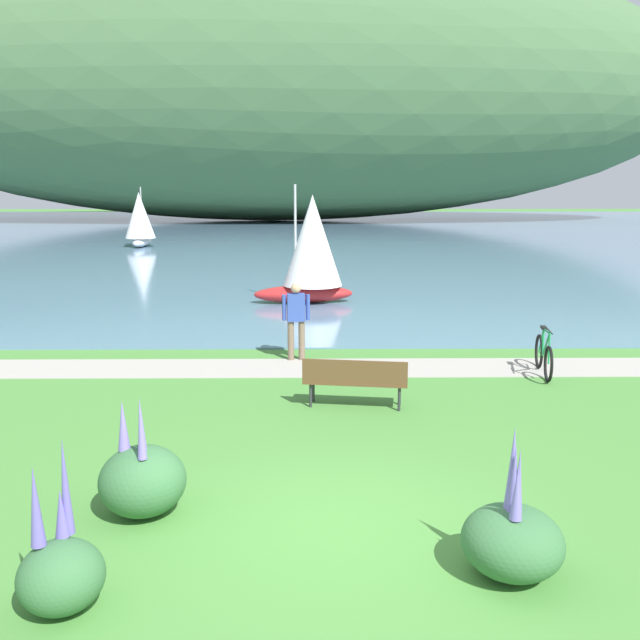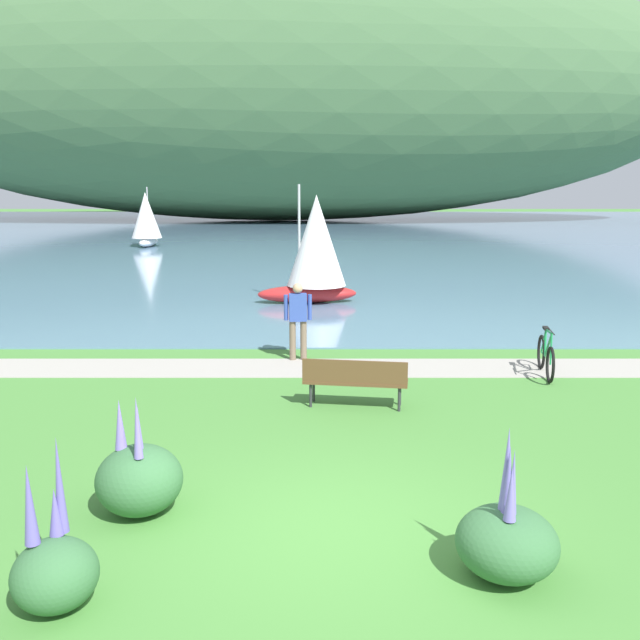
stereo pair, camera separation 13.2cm
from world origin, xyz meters
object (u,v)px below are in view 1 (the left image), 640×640
Objects in this scene: park_bench_near_camera at (355,378)px; sailboat_toward_hillside at (311,248)px; person_at_shoreline at (296,316)px; bicycle_leaning_near_bench at (544,356)px; sailboat_mid_bay at (140,219)px.

sailboat_toward_hillside is at bearing 94.13° from park_bench_near_camera.
park_bench_near_camera is 3.48m from person_at_shoreline.
bicycle_leaning_near_bench is 1.03× the size of person_at_shoreline.
person_at_shoreline is at bearing -69.77° from sailboat_mid_bay.
park_bench_near_camera is 0.49× the size of sailboat_toward_hillside.
bicycle_leaning_near_bench is at bearing -60.97° from sailboat_toward_hillside.
sailboat_mid_bay is at bearing 110.23° from person_at_shoreline.
person_at_shoreline is at bearing 166.22° from bicycle_leaning_near_bench.
bicycle_leaning_near_bench is 0.47× the size of sailboat_toward_hillside.
bicycle_leaning_near_bench is at bearing -62.13° from sailboat_mid_bay.
sailboat_mid_bay is 22.65m from sailboat_toward_hillside.
sailboat_toward_hillside reaches higher than sailboat_mid_bay.
bicycle_leaning_near_bench is at bearing -13.78° from person_at_shoreline.
sailboat_mid_bay reaches higher than person_at_shoreline.
park_bench_near_camera is 32.64m from sailboat_mid_bay.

